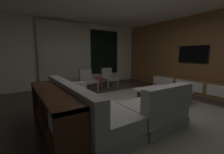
{
  "coord_description": "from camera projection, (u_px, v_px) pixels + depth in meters",
  "views": [
    {
      "loc": [
        -2.35,
        -2.58,
        1.34
      ],
      "look_at": [
        0.25,
        1.34,
        0.62
      ],
      "focal_mm": 23.78,
      "sensor_mm": 36.0,
      "label": 1
    }
  ],
  "objects": [
    {
      "name": "floor",
      "position": [
        134.0,
        110.0,
        3.61
      ],
      "size": [
        9.2,
        9.2,
        0.0
      ],
      "primitive_type": "plane",
      "color": "#332B26"
    },
    {
      "name": "back_wall_with_window",
      "position": [
        77.0,
        54.0,
        6.36
      ],
      "size": [
        6.6,
        0.3,
        2.7
      ],
      "color": "silver",
      "rests_on": "floor"
    },
    {
      "name": "media_wall",
      "position": [
        202.0,
        54.0,
        5.08
      ],
      "size": [
        0.12,
        7.8,
        2.7
      ],
      "color": "brown",
      "rests_on": "floor"
    },
    {
      "name": "area_rug",
      "position": [
        147.0,
        108.0,
        3.72
      ],
      "size": [
        3.2,
        3.8,
        0.01
      ],
      "primitive_type": "cube",
      "color": "gray",
      "rests_on": "floor"
    },
    {
      "name": "sectional_couch",
      "position": [
        103.0,
        109.0,
        2.9
      ],
      "size": [
        1.98,
        2.5,
        0.82
      ],
      "color": "gray",
      "rests_on": "floor"
    },
    {
      "name": "coffee_table",
      "position": [
        162.0,
        96.0,
        4.19
      ],
      "size": [
        1.16,
        1.16,
        0.36
      ],
      "color": "#3D2012",
      "rests_on": "floor"
    },
    {
      "name": "book_stack_on_coffee_table",
      "position": [
        157.0,
        89.0,
        4.1
      ],
      "size": [
        0.28,
        0.22,
        0.1
      ],
      "color": "#4D3BA8",
      "rests_on": "coffee_table"
    },
    {
      "name": "accent_chair_near_window",
      "position": [
        109.0,
        76.0,
        6.18
      ],
      "size": [
        0.54,
        0.56,
        0.78
      ],
      "color": "#B2ADA0",
      "rests_on": "floor"
    },
    {
      "name": "accent_chair_by_curtain",
      "position": [
        88.0,
        79.0,
        5.53
      ],
      "size": [
        0.58,
        0.6,
        0.78
      ],
      "color": "#B2ADA0",
      "rests_on": "floor"
    },
    {
      "name": "side_stool",
      "position": [
        98.0,
        79.0,
        5.88
      ],
      "size": [
        0.32,
        0.32,
        0.46
      ],
      "color": "red",
      "rests_on": "floor"
    },
    {
      "name": "media_console",
      "position": [
        193.0,
        86.0,
        5.13
      ],
      "size": [
        0.46,
        3.1,
        0.52
      ],
      "color": "brown",
      "rests_on": "floor"
    },
    {
      "name": "mounted_tv",
      "position": [
        193.0,
        54.0,
        5.23
      ],
      "size": [
        0.05,
        1.04,
        0.6
      ],
      "color": "black"
    },
    {
      "name": "console_table_behind_couch",
      "position": [
        52.0,
        110.0,
        2.49
      ],
      "size": [
        0.4,
        2.1,
        0.74
      ],
      "color": "#3D2012",
      "rests_on": "floor"
    }
  ]
}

